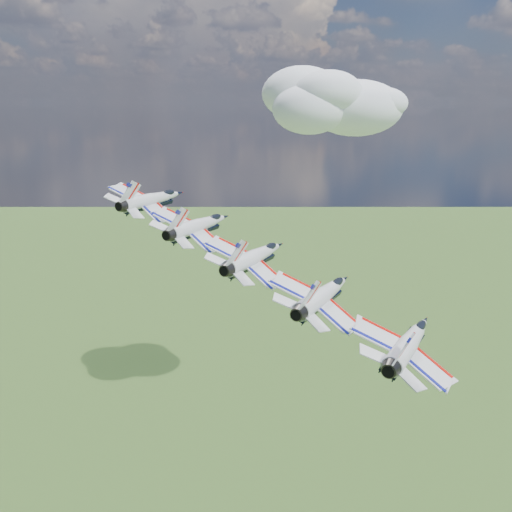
# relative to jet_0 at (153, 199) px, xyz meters

# --- Properties ---
(cloud_far) EXTENTS (60.86, 47.82, 23.91)m
(cloud_far) POSITION_rel_jet_0_xyz_m (41.05, 176.42, 15.12)
(cloud_far) COLOR white
(jet_0) EXTENTS (18.93, 21.27, 9.80)m
(jet_0) POSITION_rel_jet_0_xyz_m (0.00, 0.00, 0.00)
(jet_0) COLOR white
(jet_1) EXTENTS (18.93, 21.27, 9.80)m
(jet_1) POSITION_rel_jet_0_xyz_m (9.39, -8.18, -2.57)
(jet_1) COLOR white
(jet_2) EXTENTS (18.93, 21.27, 9.80)m
(jet_2) POSITION_rel_jet_0_xyz_m (18.78, -16.36, -5.14)
(jet_2) COLOR silver
(jet_3) EXTENTS (18.93, 21.27, 9.80)m
(jet_3) POSITION_rel_jet_0_xyz_m (28.17, -24.54, -7.71)
(jet_3) COLOR white
(jet_4) EXTENTS (18.93, 21.27, 9.80)m
(jet_4) POSITION_rel_jet_0_xyz_m (37.56, -32.72, -10.27)
(jet_4) COLOR white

